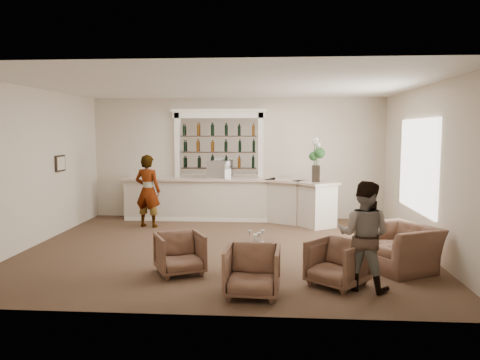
% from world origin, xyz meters
% --- Properties ---
extents(ground, '(8.00, 8.00, 0.00)m').
position_xyz_m(ground, '(0.00, 0.00, 0.00)').
color(ground, brown).
rests_on(ground, ground).
extents(room_shell, '(8.04, 7.02, 3.32)m').
position_xyz_m(room_shell, '(0.16, 0.71, 2.34)').
color(room_shell, beige).
rests_on(room_shell, ground).
extents(bar_counter, '(5.72, 1.80, 1.14)m').
position_xyz_m(bar_counter, '(-0.16, 3.00, 0.57)').
color(bar_counter, silver).
rests_on(bar_counter, ground).
extents(back_bar_alcove, '(2.64, 0.25, 3.00)m').
position_xyz_m(back_bar_alcove, '(-0.50, 3.41, 2.03)').
color(back_bar_alcove, white).
rests_on(back_bar_alcove, ground).
extents(cocktail_table, '(0.62, 0.62, 0.50)m').
position_xyz_m(cocktail_table, '(0.72, -1.54, 0.25)').
color(cocktail_table, '#45291D').
rests_on(cocktail_table, ground).
extents(sommelier, '(0.74, 0.56, 1.82)m').
position_xyz_m(sommelier, '(-2.13, 2.03, 0.91)').
color(sommelier, gray).
rests_on(sommelier, ground).
extents(guest, '(0.99, 0.90, 1.66)m').
position_xyz_m(guest, '(2.37, -2.31, 0.83)').
color(guest, gray).
rests_on(guest, ground).
extents(armchair_left, '(1.01, 1.02, 0.70)m').
position_xyz_m(armchair_left, '(-0.56, -1.75, 0.35)').
color(armchair_left, brown).
rests_on(armchair_left, ground).
extents(armchair_center, '(0.83, 0.85, 0.73)m').
position_xyz_m(armchair_center, '(0.70, -2.72, 0.37)').
color(armchair_center, brown).
rests_on(armchair_center, ground).
extents(armchair_right, '(1.10, 1.10, 0.72)m').
position_xyz_m(armchair_right, '(2.00, -2.18, 0.36)').
color(armchair_right, brown).
rests_on(armchair_right, ground).
extents(armchair_far, '(1.49, 1.55, 0.78)m').
position_xyz_m(armchair_far, '(3.18, -1.23, 0.39)').
color(armchair_far, brown).
rests_on(armchair_far, ground).
extents(espresso_machine, '(0.64, 0.58, 0.47)m').
position_xyz_m(espresso_machine, '(-0.46, 3.06, 1.37)').
color(espresso_machine, silver).
rests_on(espresso_machine, bar_counter).
extents(flower_vase, '(0.29, 0.29, 1.09)m').
position_xyz_m(flower_vase, '(2.05, 2.34, 1.75)').
color(flower_vase, black).
rests_on(flower_vase, bar_counter).
extents(wine_glass_bar_left, '(0.07, 0.07, 0.21)m').
position_xyz_m(wine_glass_bar_left, '(-0.42, 3.06, 1.25)').
color(wine_glass_bar_left, white).
rests_on(wine_glass_bar_left, bar_counter).
extents(wine_glass_bar_right, '(0.07, 0.07, 0.21)m').
position_xyz_m(wine_glass_bar_right, '(-0.62, 3.09, 1.25)').
color(wine_glass_bar_right, white).
rests_on(wine_glass_bar_right, bar_counter).
extents(wine_glass_tbl_a, '(0.07, 0.07, 0.21)m').
position_xyz_m(wine_glass_tbl_a, '(0.60, -1.51, 0.60)').
color(wine_glass_tbl_a, white).
rests_on(wine_glass_tbl_a, cocktail_table).
extents(wine_glass_tbl_b, '(0.07, 0.07, 0.21)m').
position_xyz_m(wine_glass_tbl_b, '(0.82, -1.46, 0.60)').
color(wine_glass_tbl_b, white).
rests_on(wine_glass_tbl_b, cocktail_table).
extents(wine_glass_tbl_c, '(0.07, 0.07, 0.21)m').
position_xyz_m(wine_glass_tbl_c, '(0.76, -1.67, 0.60)').
color(wine_glass_tbl_c, white).
rests_on(wine_glass_tbl_c, cocktail_table).
extents(napkin_holder, '(0.08, 0.08, 0.12)m').
position_xyz_m(napkin_holder, '(0.70, -1.40, 0.56)').
color(napkin_holder, white).
rests_on(napkin_holder, cocktail_table).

